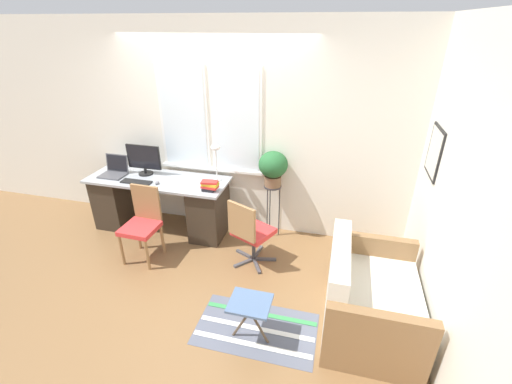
# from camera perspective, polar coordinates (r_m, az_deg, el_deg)

# --- Properties ---
(ground_plane) EXTENTS (14.00, 14.00, 0.00)m
(ground_plane) POSITION_cam_1_polar(r_m,az_deg,el_deg) (4.51, -8.85, -9.19)
(ground_plane) COLOR brown
(wall_back_with_window) EXTENTS (9.00, 0.12, 2.70)m
(wall_back_with_window) POSITION_cam_1_polar(r_m,az_deg,el_deg) (4.53, -6.57, 10.20)
(wall_back_with_window) COLOR white
(wall_back_with_window) RESTS_ON ground_plane
(wall_right_with_picture) EXTENTS (0.08, 9.00, 2.70)m
(wall_right_with_picture) POSITION_cam_1_polar(r_m,az_deg,el_deg) (3.69, 28.40, 3.23)
(wall_right_with_picture) COLOR white
(wall_right_with_picture) RESTS_ON ground_plane
(desk) EXTENTS (1.88, 0.64, 0.76)m
(desk) POSITION_cam_1_polar(r_m,az_deg,el_deg) (4.84, -15.60, -1.69)
(desk) COLOR #9EA3A8
(desk) RESTS_ON ground_plane
(laptop) EXTENTS (0.33, 0.28, 0.26)m
(laptop) POSITION_cam_1_polar(r_m,az_deg,el_deg) (4.99, -22.55, 3.28)
(laptop) COLOR #4C4C51
(laptop) RESTS_ON desk
(monitor) EXTENTS (0.48, 0.19, 0.41)m
(monitor) POSITION_cam_1_polar(r_m,az_deg,el_deg) (4.81, -18.19, 5.21)
(monitor) COLOR black
(monitor) RESTS_ON desk
(keyboard) EXTENTS (0.40, 0.13, 0.02)m
(keyboard) POSITION_cam_1_polar(r_m,az_deg,el_deg) (4.66, -19.32, 1.59)
(keyboard) COLOR black
(keyboard) RESTS_ON desk
(mouse) EXTENTS (0.04, 0.07, 0.04)m
(mouse) POSITION_cam_1_polar(r_m,az_deg,el_deg) (4.53, -16.16, 1.49)
(mouse) COLOR slate
(mouse) RESTS_ON desk
(desk_lamp) EXTENTS (0.12, 0.12, 0.49)m
(desk_lamp) POSITION_cam_1_polar(r_m,az_deg,el_deg) (4.36, -6.73, 6.52)
(desk_lamp) COLOR white
(desk_lamp) RESTS_ON desk
(book_stack) EXTENTS (0.21, 0.14, 0.13)m
(book_stack) POSITION_cam_1_polar(r_m,az_deg,el_deg) (4.20, -7.74, 1.08)
(book_stack) COLOR black
(book_stack) RESTS_ON desk
(desk_chair_wooden) EXTENTS (0.41, 0.42, 0.90)m
(desk_chair_wooden) POSITION_cam_1_polar(r_m,az_deg,el_deg) (4.29, -18.42, -4.78)
(desk_chair_wooden) COLOR olive
(desk_chair_wooden) RESTS_ON ground_plane
(office_chair_swivel) EXTENTS (0.54, 0.56, 0.85)m
(office_chair_swivel) POSITION_cam_1_polar(r_m,az_deg,el_deg) (3.96, -1.02, -6.62)
(office_chair_swivel) COLOR #47474C
(office_chair_swivel) RESTS_ON ground_plane
(couch_loveseat) EXTENTS (0.83, 1.15, 0.84)m
(couch_loveseat) POSITION_cam_1_polar(r_m,az_deg,el_deg) (3.48, 18.13, -16.82)
(couch_loveseat) COLOR silver
(couch_loveseat) RESTS_ON ground_plane
(plant_stand) EXTENTS (0.22, 0.22, 0.73)m
(plant_stand) POSITION_cam_1_polar(r_m,az_deg,el_deg) (4.44, 2.76, -0.28)
(plant_stand) COLOR #333338
(plant_stand) RESTS_ON ground_plane
(potted_plant) EXTENTS (0.37, 0.37, 0.46)m
(potted_plant) POSITION_cam_1_polar(r_m,az_deg,el_deg) (4.28, 2.87, 4.28)
(potted_plant) COLOR brown
(potted_plant) RESTS_ON plant_stand
(floor_rug_striped) EXTENTS (1.13, 0.65, 0.01)m
(floor_rug_striped) POSITION_cam_1_polar(r_m,az_deg,el_deg) (3.49, 0.05, -21.80)
(floor_rug_striped) COLOR #565B6B
(floor_rug_striped) RESTS_ON ground_plane
(folding_stool) EXTENTS (0.36, 0.31, 0.45)m
(folding_stool) POSITION_cam_1_polar(r_m,az_deg,el_deg) (3.13, -1.01, -18.53)
(folding_stool) COLOR slate
(folding_stool) RESTS_ON ground_plane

